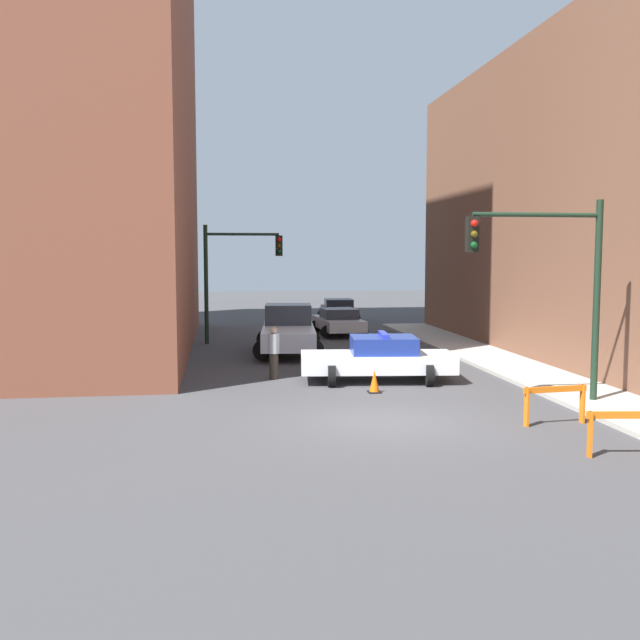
# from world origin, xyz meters

# --- Properties ---
(ground_plane) EXTENTS (120.00, 120.00, 0.00)m
(ground_plane) POSITION_xyz_m (0.00, 0.00, 0.00)
(ground_plane) COLOR #424244
(sidewalk_right) EXTENTS (2.40, 44.00, 0.12)m
(sidewalk_right) POSITION_xyz_m (6.20, 0.00, 0.06)
(sidewalk_right) COLOR #B2ADA3
(sidewalk_right) RESTS_ON ground_plane
(building_corner_left) EXTENTS (14.00, 20.00, 25.64)m
(building_corner_left) POSITION_xyz_m (-12.00, 14.00, 12.82)
(building_corner_left) COLOR brown
(building_corner_left) RESTS_ON ground_plane
(traffic_light_near) EXTENTS (3.64, 0.35, 5.20)m
(traffic_light_near) POSITION_xyz_m (4.73, 1.16, 3.53)
(traffic_light_near) COLOR black
(traffic_light_near) RESTS_ON sidewalk_right
(traffic_light_far) EXTENTS (3.44, 0.35, 5.20)m
(traffic_light_far) POSITION_xyz_m (-3.30, 15.39, 3.40)
(traffic_light_far) COLOR black
(traffic_light_far) RESTS_ON ground_plane
(police_car) EXTENTS (4.87, 2.67, 1.52)m
(police_car) POSITION_xyz_m (1.04, 5.21, 0.72)
(police_car) COLOR white
(police_car) RESTS_ON ground_plane
(white_truck) EXTENTS (2.96, 5.56, 1.90)m
(white_truck) POSITION_xyz_m (-1.14, 11.84, 0.91)
(white_truck) COLOR silver
(white_truck) RESTS_ON ground_plane
(parked_car_near) EXTENTS (2.46, 4.41, 1.31)m
(parked_car_near) POSITION_xyz_m (1.89, 17.96, 0.67)
(parked_car_near) COLOR silver
(parked_car_near) RESTS_ON ground_plane
(parked_car_mid) EXTENTS (2.48, 4.42, 1.31)m
(parked_car_mid) POSITION_xyz_m (3.09, 25.16, 0.67)
(parked_car_mid) COLOR black
(parked_car_mid) RESTS_ON ground_plane
(pedestrian_crossing) EXTENTS (0.49, 0.49, 1.66)m
(pedestrian_crossing) POSITION_xyz_m (-2.14, 6.08, 0.86)
(pedestrian_crossing) COLOR #382D23
(pedestrian_crossing) RESTS_ON ground_plane
(barrier_front) EXTENTS (1.59, 0.34, 0.90)m
(barrier_front) POSITION_xyz_m (3.99, -3.54, 0.62)
(barrier_front) COLOR orange
(barrier_front) RESTS_ON ground_plane
(barrier_mid) EXTENTS (1.60, 0.31, 0.90)m
(barrier_mid) POSITION_xyz_m (3.83, -0.86, 0.62)
(barrier_mid) COLOR orange
(barrier_mid) RESTS_ON ground_plane
(traffic_cone) EXTENTS (0.36, 0.36, 0.66)m
(traffic_cone) POSITION_xyz_m (0.53, 3.47, 0.32)
(traffic_cone) COLOR black
(traffic_cone) RESTS_ON ground_plane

